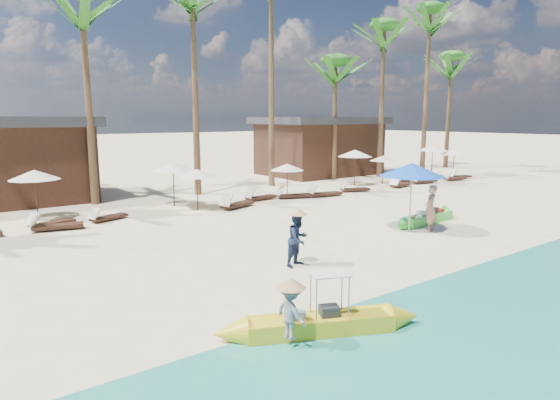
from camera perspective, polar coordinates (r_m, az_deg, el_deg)
ground at (r=14.11m, az=7.53°, el=-7.56°), size 240.00×240.00×0.00m
wet_sand_strip at (r=11.25m, az=25.72°, el=-13.13°), size 240.00×4.50×0.01m
green_canoe at (r=20.01m, az=17.48°, el=-2.12°), size 4.74×0.91×0.60m
yellow_canoe at (r=9.64m, az=4.89°, el=-14.78°), size 4.47×2.19×1.23m
tourist at (r=18.47m, az=17.86°, el=-0.96°), size 0.75×0.61×1.77m
vendor_green at (r=13.52m, az=2.22°, el=-4.80°), size 0.89×0.77×1.57m
vendor_yellow at (r=8.85m, az=1.35°, el=-13.48°), size 0.47×0.72×1.05m
blue_umbrella at (r=17.99m, az=15.79°, el=3.58°), size 2.41×2.41×2.60m
resort_parasol_4 at (r=21.98m, az=-27.76°, el=2.73°), size 2.05×2.05×2.11m
lounger_4_left at (r=19.78m, az=-25.85°, el=-2.76°), size 1.97×0.97×0.64m
lounger_4_right at (r=20.41m, az=-26.33°, el=-2.47°), size 1.87×1.11×0.61m
resort_parasol_5 at (r=23.15m, az=-12.93°, el=4.01°), size 2.08×2.08×2.14m
lounger_5_left at (r=20.77m, az=-20.42°, el=-1.90°), size 1.73×1.03×0.56m
resort_parasol_6 at (r=21.89m, az=-10.12°, el=3.26°), size 1.87×1.87×1.92m
lounger_6_left at (r=22.27m, az=-5.44°, el=-0.46°), size 2.04×1.22×0.66m
lounger_6_right at (r=24.35m, az=-2.54°, el=0.43°), size 1.82×0.68×0.61m
resort_parasol_7 at (r=24.79m, az=0.89°, el=4.04°), size 1.80×1.80×1.86m
lounger_7_left at (r=24.91m, az=1.45°, el=0.66°), size 1.92×1.15×0.62m
lounger_7_right at (r=25.57m, az=5.31°, el=0.88°), size 1.98×0.94×0.65m
resort_parasol_8 at (r=30.00m, az=9.13°, el=5.64°), size 2.20×2.20×2.26m
lounger_8_left at (r=27.48m, az=8.90°, el=1.41°), size 1.85×1.10×0.60m
resort_parasol_9 at (r=31.34m, az=12.49°, el=4.98°), size 1.76×1.76×1.82m
lounger_9_left at (r=29.87m, az=14.40°, el=1.90°), size 1.89×0.87×0.62m
lounger_9_right at (r=32.24m, az=15.31°, el=2.41°), size 1.80×0.98×0.59m
resort_parasol_10 at (r=36.01m, az=18.13°, el=6.06°), size 2.25×2.25×2.32m
lounger_10_left at (r=31.96m, az=17.00°, el=2.31°), size 1.99×0.78×0.66m
lounger_10_right at (r=34.19m, az=20.40°, el=2.55°), size 1.78×0.87×0.58m
resort_parasol_11 at (r=35.89m, az=20.48°, el=5.49°), size 1.97×1.97×2.03m
lounger_11_left at (r=35.32m, az=20.91°, el=2.76°), size 1.92×0.89×0.63m
palm_3 at (r=25.13m, az=-22.89°, el=19.17°), size 2.08×2.08×10.52m
palm_4 at (r=26.89m, az=-10.59°, el=20.99°), size 2.08×2.08×11.70m
palm_5 at (r=30.10m, az=-1.08°, el=22.60°), size 2.08×2.08×13.60m
palm_6 at (r=32.96m, az=6.79°, el=14.80°), size 2.08×2.08×8.51m
palm_7 at (r=35.22m, az=12.53°, el=17.50°), size 2.08×2.08×11.08m
palm_8 at (r=38.60m, az=17.71°, el=18.37°), size 2.08×2.08×12.70m
palm_9 at (r=43.33m, az=20.14°, el=14.43°), size 2.08×2.08×9.82m
pavilion_east at (r=35.90m, az=4.78°, el=6.67°), size 8.80×6.60×4.30m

